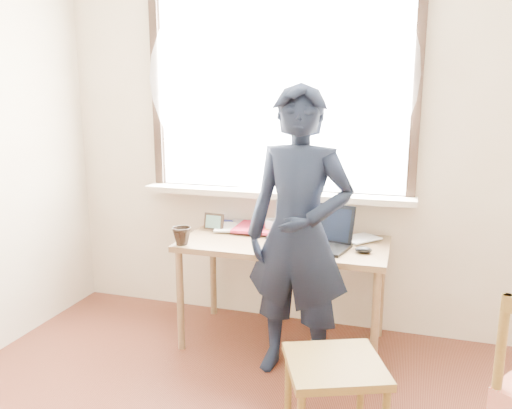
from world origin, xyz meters
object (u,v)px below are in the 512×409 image
(desk, at_px, (284,252))
(work_chair, at_px, (335,375))
(person, at_px, (299,235))
(mug_white, at_px, (273,226))
(mug_dark, at_px, (182,236))
(laptop, at_px, (321,237))

(desk, height_order, work_chair, desk)
(person, bearing_deg, desk, 123.16)
(mug_white, relative_size, work_chair, 0.21)
(mug_white, relative_size, mug_dark, 0.98)
(laptop, height_order, work_chair, laptop)
(desk, distance_m, mug_white, 0.23)
(person, bearing_deg, work_chair, -56.80)
(laptop, distance_m, mug_white, 0.40)
(desk, relative_size, work_chair, 2.39)
(mug_white, bearing_deg, desk, -55.79)
(laptop, distance_m, work_chair, 0.98)
(mug_dark, relative_size, person, 0.07)
(mug_dark, bearing_deg, work_chair, -31.90)
(mug_dark, height_order, work_chair, mug_dark)
(mug_white, xyz_separation_m, work_chair, (0.57, -1.07, -0.37))
(laptop, distance_m, person, 0.31)
(mug_white, distance_m, work_chair, 1.27)
(desk, distance_m, work_chair, 1.04)
(laptop, distance_m, mug_dark, 0.85)
(laptop, relative_size, mug_dark, 3.53)
(mug_dark, distance_m, work_chair, 1.28)
(desk, distance_m, mug_dark, 0.65)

